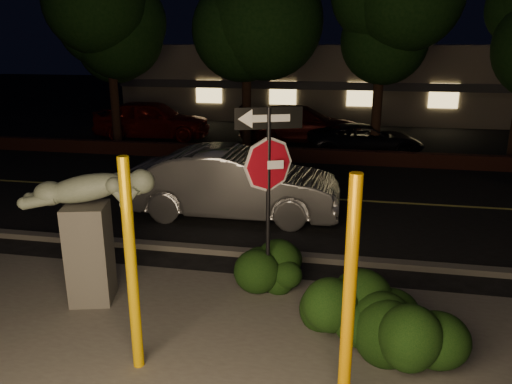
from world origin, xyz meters
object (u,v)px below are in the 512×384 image
at_px(yellow_pole_left, 131,268).
at_px(sculpture, 89,223).
at_px(parked_car_red, 152,119).
at_px(signpost, 268,165).
at_px(silver_sedan, 235,183).
at_px(parked_car_dark, 365,140).
at_px(yellow_pole_right, 349,302).
at_px(parked_car_darkred, 301,124).

xyz_separation_m(yellow_pole_left, sculpture, (-1.42, 1.53, -0.05)).
distance_m(yellow_pole_left, parked_car_red, 16.62).
xyz_separation_m(signpost, parked_car_red, (-7.41, 13.14, -1.41)).
height_order(silver_sedan, parked_car_dark, silver_sedan).
height_order(yellow_pole_left, parked_car_red, yellow_pole_left).
distance_m(yellow_pole_left, silver_sedan, 6.12).
distance_m(yellow_pole_right, signpost, 3.13).
bearing_deg(silver_sedan, yellow_pole_left, -179.96).
bearing_deg(sculpture, yellow_pole_right, -39.55).
bearing_deg(sculpture, silver_sedan, 59.33).
bearing_deg(yellow_pole_left, sculpture, 132.88).
bearing_deg(parked_car_darkred, sculpture, 166.57).
bearing_deg(parked_car_dark, yellow_pole_right, 167.86).
distance_m(parked_car_darkred, parked_car_dark, 3.46).
xyz_separation_m(yellow_pole_left, yellow_pole_right, (2.69, -0.38, 0.01)).
relative_size(yellow_pole_right, silver_sedan, 0.57).
distance_m(silver_sedan, parked_car_dark, 8.31).
relative_size(silver_sedan, parked_car_darkred, 0.96).
height_order(signpost, parked_car_red, signpost).
xyz_separation_m(yellow_pole_left, parked_car_dark, (3.15, 13.73, -0.84)).
distance_m(yellow_pole_left, yellow_pole_right, 2.72).
relative_size(yellow_pole_left, silver_sedan, 0.56).
distance_m(yellow_pole_right, parked_car_red, 18.11).
distance_m(signpost, silver_sedan, 4.29).
bearing_deg(parked_car_red, sculpture, -165.79).
relative_size(sculpture, silver_sedan, 0.44).
relative_size(parked_car_red, parked_car_darkred, 0.95).
height_order(yellow_pole_left, yellow_pole_right, yellow_pole_right).
height_order(yellow_pole_left, parked_car_dark, yellow_pole_left).
bearing_deg(yellow_pole_left, silver_sedan, 91.06).
xyz_separation_m(parked_car_darkred, parked_car_dark, (2.65, -2.21, -0.17)).
xyz_separation_m(silver_sedan, parked_car_dark, (3.26, 7.64, -0.24)).
relative_size(yellow_pole_right, parked_car_red, 0.57).
relative_size(yellow_pole_right, parked_car_darkred, 0.54).
xyz_separation_m(yellow_pole_right, signpost, (-1.34, 2.70, 0.82)).
distance_m(yellow_pole_right, sculpture, 4.54).
height_order(yellow_pole_right, parked_car_dark, yellow_pole_right).
height_order(yellow_pole_left, sculpture, yellow_pole_left).
distance_m(signpost, parked_car_dark, 11.67).
relative_size(signpost, silver_sedan, 0.63).
height_order(signpost, parked_car_darkred, signpost).
bearing_deg(parked_car_darkred, parked_car_red, 88.32).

